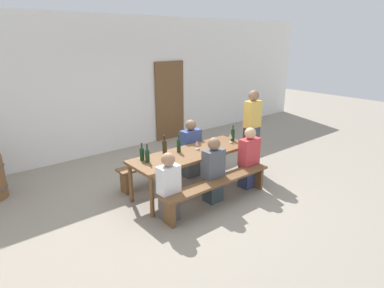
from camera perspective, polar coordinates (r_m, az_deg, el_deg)
The scene contains 18 objects.
ground_plane at distance 6.06m, azimuth 0.00°, elevation -8.11°, with size 24.00×24.00×0.00m, color gray.
back_wall at distance 8.10m, azimuth -14.12°, elevation 9.95°, with size 14.00×0.20×3.20m, color white.
wooden_door at distance 8.89m, azimuth -3.92°, elevation 7.55°, with size 0.90×0.06×2.10m, color brown.
tasting_table at distance 5.80m, azimuth 0.00°, elevation -2.11°, with size 2.31×0.77×0.75m.
bench_near at distance 5.45m, azimuth 4.64°, elevation -7.15°, with size 2.21×0.30×0.45m.
bench_far at distance 6.42m, azimuth -3.91°, elevation -3.10°, with size 2.21×0.30×0.45m.
wine_bottle_0 at distance 6.41m, azimuth 7.16°, elevation 1.61°, with size 0.07×0.07×0.32m.
wine_bottle_1 at distance 5.69m, azimuth -4.83°, elevation -0.43°, with size 0.08×0.08×0.33m.
wine_bottle_2 at distance 5.42m, azimuth -8.77°, elevation -1.71°, with size 0.07×0.07×0.30m.
wine_bottle_3 at distance 5.73m, azimuth -2.34°, elevation -0.29°, with size 0.07×0.07×0.31m.
wine_bottle_4 at distance 5.32m, azimuth -7.85°, elevation -2.04°, with size 0.07×0.07×0.31m.
wine_glass_0 at distance 6.31m, azimuth 6.78°, elevation 1.40°, with size 0.07×0.07×0.18m.
wine_glass_1 at distance 5.90m, azimuth 0.88°, elevation 0.18°, with size 0.07×0.07×0.17m.
seated_guest_near_0 at distance 4.96m, azimuth -4.09°, elevation -7.67°, with size 0.33×0.24×1.09m.
seated_guest_near_1 at distance 5.48m, azimuth 3.78°, elevation -4.80°, with size 0.37×0.24×1.14m.
seated_guest_near_2 at distance 6.09m, azimuth 9.94°, elevation -2.65°, with size 0.39×0.24×1.15m.
seated_guest_far_0 at distance 6.47m, azimuth -0.22°, elevation -1.03°, with size 0.41×0.24×1.17m.
standing_host at distance 6.75m, azimuth 10.42°, elevation 2.03°, with size 0.33×0.24×1.70m.
Camera 1 is at (-3.46, -4.19, 2.69)m, focal length 30.38 mm.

